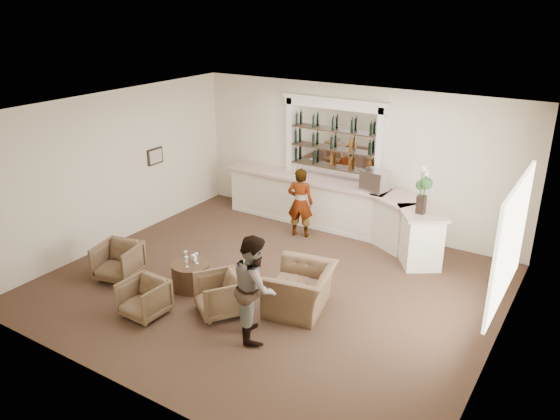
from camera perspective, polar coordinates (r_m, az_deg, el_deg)
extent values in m
plane|color=#4F3627|center=(10.42, -1.02, -7.88)|extent=(8.00, 8.00, 0.00)
cube|color=beige|center=(12.65, 7.69, 5.38)|extent=(8.00, 0.04, 3.30)
cube|color=beige|center=(12.27, -16.93, 4.14)|extent=(0.04, 7.00, 3.30)
cube|color=beige|center=(8.39, 22.47, -4.57)|extent=(0.04, 7.00, 3.30)
cube|color=white|center=(9.27, -1.15, 10.22)|extent=(8.00, 7.00, 0.04)
cube|color=white|center=(8.83, 22.95, -3.00)|extent=(0.05, 2.40, 1.90)
cube|color=black|center=(13.03, -12.92, 5.50)|extent=(0.04, 0.46, 0.38)
cube|color=beige|center=(13.01, -12.84, 5.49)|extent=(0.01, 0.38, 0.30)
cube|color=white|center=(13.12, 2.85, 1.04)|extent=(4.00, 0.70, 1.08)
cube|color=#C5A799|center=(12.92, 2.86, 3.38)|extent=(4.10, 0.82, 0.06)
cube|color=white|center=(12.02, 12.09, -1.38)|extent=(1.12, 1.04, 1.08)
cube|color=#C5A799|center=(11.80, 12.27, 1.14)|extent=(1.27, 1.19, 0.06)
cube|color=white|center=(11.37, 14.44, -2.95)|extent=(1.08, 1.14, 1.08)
cube|color=#C5A799|center=(11.13, 14.67, -0.31)|extent=(1.24, 1.29, 0.06)
cube|color=silver|center=(13.03, 2.10, -1.41)|extent=(4.00, 0.06, 0.10)
cube|color=white|center=(12.76, 5.68, 7.00)|extent=(2.15, 0.02, 1.65)
cube|color=silver|center=(13.37, 1.07, 5.56)|extent=(0.14, 0.16, 2.90)
cube|color=silver|center=(12.39, 10.22, 3.92)|extent=(0.14, 0.16, 2.90)
cube|color=silver|center=(12.52, 5.70, 10.90)|extent=(2.52, 0.16, 0.18)
cube|color=silver|center=(12.49, 5.72, 11.44)|extent=(2.64, 0.20, 0.08)
cube|color=#312418|center=(12.82, 5.36, 4.43)|extent=(2.05, 0.20, 0.03)
cube|color=#312418|center=(12.70, 5.43, 6.33)|extent=(2.05, 0.20, 0.03)
cube|color=#312418|center=(12.59, 5.50, 8.27)|extent=(2.05, 0.20, 0.03)
cylinder|color=#49341F|center=(10.36, -9.30, -6.80)|extent=(0.70, 0.70, 0.50)
imported|color=gray|center=(12.21, 2.13, 0.78)|extent=(0.67, 0.53, 1.60)
imported|color=gray|center=(8.61, -2.68, -8.03)|extent=(1.04, 1.07, 1.73)
imported|color=brown|center=(10.97, -16.55, -5.16)|extent=(0.92, 0.93, 0.71)
imported|color=brown|center=(9.65, -14.02, -8.94)|extent=(0.71, 0.73, 0.65)
imported|color=brown|center=(9.47, -6.32, -8.79)|extent=(1.06, 1.07, 0.71)
imported|color=brown|center=(9.51, 2.13, -8.26)|extent=(1.27, 1.39, 0.78)
cube|color=#B2B2B7|center=(12.02, 9.89, 3.03)|extent=(0.59, 0.52, 0.47)
cube|color=black|center=(10.98, 14.53, 0.57)|extent=(0.16, 0.16, 0.36)
cube|color=silver|center=(10.32, -8.97, -4.95)|extent=(0.08, 0.08, 0.12)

